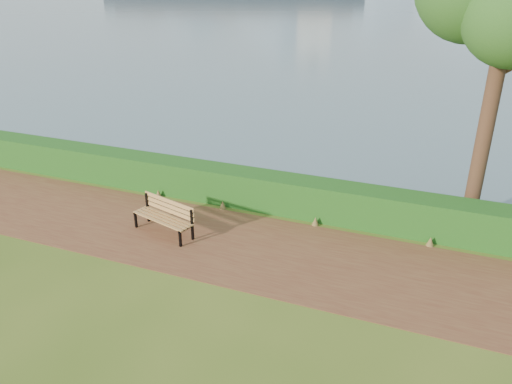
% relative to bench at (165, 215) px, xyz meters
% --- Properties ---
extents(ground, '(140.00, 140.00, 0.00)m').
position_rel_bench_xyz_m(ground, '(1.87, -0.28, -0.50)').
color(ground, '#435D1A').
rests_on(ground, ground).
extents(path, '(40.00, 3.40, 0.01)m').
position_rel_bench_xyz_m(path, '(1.87, 0.02, -0.50)').
color(path, brown).
rests_on(path, ground).
extents(hedge, '(32.00, 0.85, 1.00)m').
position_rel_bench_xyz_m(hedge, '(1.87, 2.32, -0.00)').
color(hedge, '#174814').
rests_on(hedge, ground).
extents(bench, '(1.82, 0.96, 0.88)m').
position_rel_bench_xyz_m(bench, '(0.00, 0.00, 0.00)').
color(bench, black).
rests_on(bench, ground).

